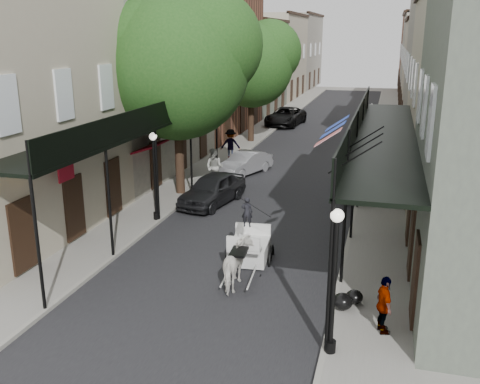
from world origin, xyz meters
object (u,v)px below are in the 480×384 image
Objects in this scene: lamppost_right_near at (334,280)px; pedestrian_walking at (214,167)px; car_left_far at (286,117)px; car_left_mid at (245,163)px; carriage at (251,232)px; tree_far at (257,61)px; pedestrian_sidewalk_right at (384,305)px; car_right_near at (353,181)px; pedestrian_sidewalk_left at (231,144)px; lamppost_left at (155,175)px; car_left_near at (212,189)px; car_right_far at (366,134)px; horse at (238,264)px; lamppost_right_far at (370,135)px; tree_near at (186,61)px.

lamppost_right_near reaches higher than pedestrian_walking.
car_left_mid is at bearing -81.41° from car_left_far.
car_left_mid is at bearing 101.44° from carriage.
pedestrian_sidewalk_right is at bearing -68.99° from tree_far.
lamppost_right_near is 0.85× the size of car_right_near.
pedestrian_sidewalk_left is at bearing 113.08° from lamppost_right_near.
lamppost_left reaches higher than car_left_mid.
tree_far reaches higher than lamppost_right_near.
tree_far is at bearing -89.25° from car_left_far.
lamppost_right_near reaches higher than pedestrian_sidewalk_right.
pedestrian_sidewalk_left reaches higher than car_left_far.
car_left_near reaches higher than car_right_far.
lamppost_left is 21.73m from car_right_far.
horse is at bearing -54.78° from car_left_near.
horse is 0.94× the size of pedestrian_sidewalk_left.
car_left_far reaches higher than car_right_near.
car_left_mid is at bearing 37.29° from car_right_far.
horse is 0.71× the size of carriage.
lamppost_right_far reaches higher than car_left_near.
tree_far is at bearing 100.05° from pedestrian_walking.
lamppost_right_far is at bearing 46.79° from car_left_mid.
carriage is 15.17m from pedestrian_sidewalk_left.
car_left_far reaches higher than horse.
pedestrian_sidewalk_right is at bearing 88.40° from car_right_near.
lamppost_left is at bearing -89.13° from pedestrian_walking.
tree_far is 13.09m from pedestrian_walking.
tree_near is 2.25× the size of car_left_near.
tree_near reaches higher than tree_far.
lamppost_right_near is at bearing -72.03° from car_left_far.
pedestrian_sidewalk_left reaches higher than horse.
tree_near is 15.52m from pedestrian_sidewalk_right.
car_left_far is 1.62× the size of car_right_far.
car_left_far is (-4.30, 28.89, -0.20)m from carriage.
car_left_far is at bearing 103.98° from car_left_near.
lamppost_right_far is at bearing -104.22° from car_right_near.
pedestrian_sidewalk_right is at bearing 69.41° from car_right_far.
car_right_far is (7.90, 8.56, -0.48)m from pedestrian_sidewalk_left.
lamppost_right_far reaches higher than car_right_far.
horse is 4.78m from pedestrian_sidewalk_right.
car_left_near is (-7.92, 9.73, -0.18)m from pedestrian_sidewalk_right.
carriage is at bearing 94.81° from pedestrian_sidewalk_left.
car_left_mid is at bearing 80.37° from lamppost_left.
lamppost_left is at bearing -49.41° from horse.
car_right_far is (6.20, 11.43, -0.04)m from car_left_mid.
lamppost_left is 14.53m from lamppost_right_far.
pedestrian_sidewalk_right is 12.55m from car_left_near.
pedestrian_walking reaches higher than horse.
car_right_near is at bearing 40.43° from lamppost_left.
lamppost_right_near reaches higher than horse.
lamppost_right_near is at bearing -90.00° from lamppost_right_far.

